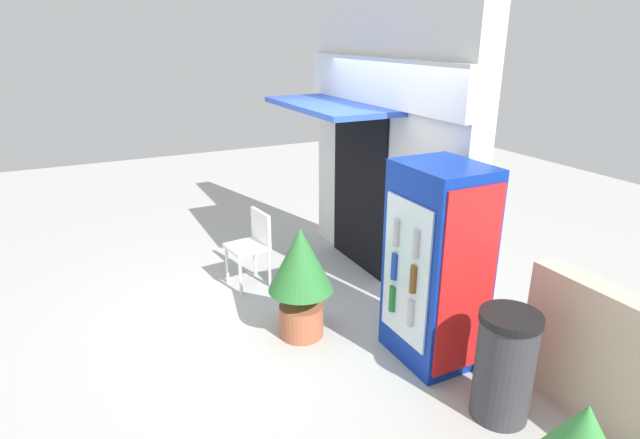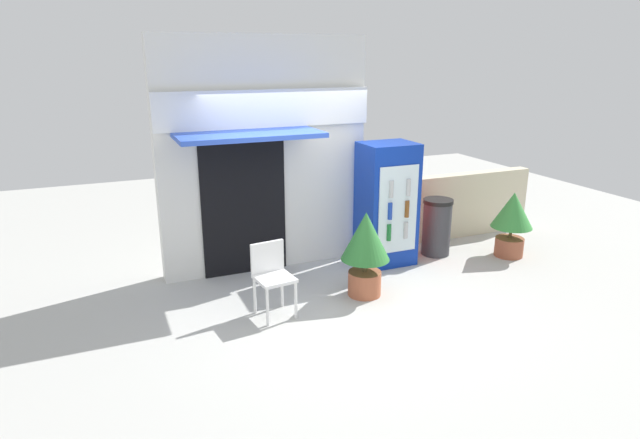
% 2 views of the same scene
% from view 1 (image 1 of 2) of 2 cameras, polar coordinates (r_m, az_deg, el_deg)
% --- Properties ---
extents(ground, '(16.00, 16.00, 0.00)m').
position_cam_1_polar(ground, '(5.64, -3.37, -9.74)').
color(ground, '#B2B2AD').
extents(storefront_building, '(2.96, 1.12, 3.24)m').
position_cam_1_polar(storefront_building, '(5.96, 7.11, 8.71)').
color(storefront_building, silver).
rests_on(storefront_building, ground).
extents(drink_cooler, '(0.78, 0.69, 1.79)m').
position_cam_1_polar(drink_cooler, '(4.59, 12.71, -4.97)').
color(drink_cooler, '#0C2D9E').
rests_on(drink_cooler, ground).
extents(plastic_chair, '(0.46, 0.46, 0.87)m').
position_cam_1_polar(plastic_chair, '(5.99, -7.42, -2.45)').
color(plastic_chair, white).
rests_on(plastic_chair, ground).
extents(potted_plant_near_shop, '(0.62, 0.62, 1.11)m').
position_cam_1_polar(potted_plant_near_shop, '(4.87, -2.14, -5.76)').
color(potted_plant_near_shop, '#AD5B3D').
rests_on(potted_plant_near_shop, ground).
extents(trash_bin, '(0.45, 0.45, 0.88)m').
position_cam_1_polar(trash_bin, '(4.24, 19.63, -14.90)').
color(trash_bin, '#38383D').
rests_on(trash_bin, ground).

